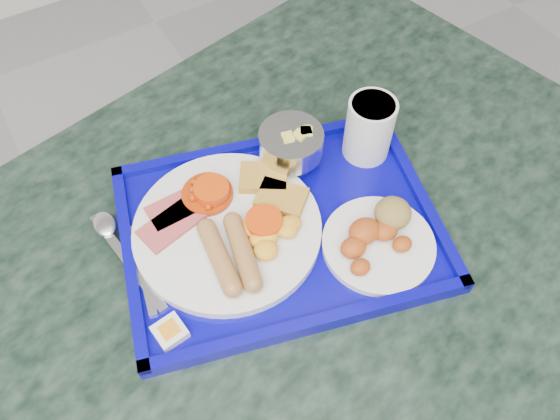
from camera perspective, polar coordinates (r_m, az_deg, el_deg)
name	(u,v)px	position (r m, az deg, el deg)	size (l,w,h in m)	color
table	(268,317)	(0.91, -1.24, -11.12)	(1.34, 1.04, 0.75)	gray
tray	(280,228)	(0.76, 0.00, -1.94)	(0.49, 0.41, 0.03)	#06038E
main_plate	(233,226)	(0.74, -4.99, -1.64)	(0.26, 0.26, 0.04)	silver
bread_plate	(379,236)	(0.74, 10.31, -2.73)	(0.15, 0.15, 0.05)	silver
fruit_bowl	(291,144)	(0.79, 1.19, 6.95)	(0.09, 0.09, 0.07)	silver
juice_cup	(369,127)	(0.81, 9.32, 8.57)	(0.07, 0.07, 0.10)	silver
spoon	(115,236)	(0.77, -16.86, -2.64)	(0.06, 0.18, 0.01)	silver
knife	(127,261)	(0.75, -15.67, -5.11)	(0.01, 0.18, 0.00)	silver
jam_packet	(170,332)	(0.69, -11.43, -12.36)	(0.04, 0.04, 0.01)	white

